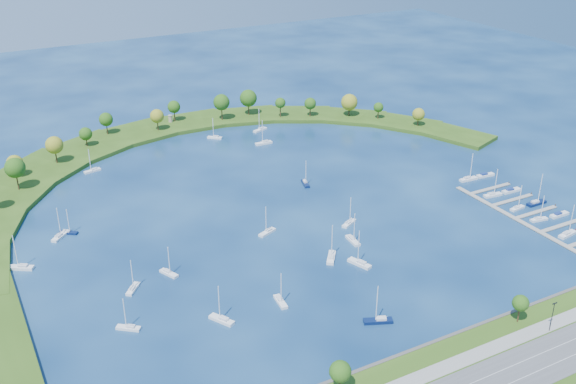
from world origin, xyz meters
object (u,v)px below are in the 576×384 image
moored_boat_17 (331,257)px  docked_boat_6 (517,207)px  harbor_tower (170,119)px  docked_boat_11 (485,175)px  moored_boat_1 (133,288)px  moored_boat_18 (353,240)px  moored_boat_16 (349,222)px  moored_boat_14 (21,267)px  moored_boat_8 (92,170)px  moored_boat_12 (267,231)px  docked_boat_2 (568,233)px  moored_boat_10 (378,320)px  moored_boat_15 (68,232)px  dock_system (541,221)px  moored_boat_2 (128,327)px  moored_boat_9 (215,137)px  moored_boat_0 (360,263)px  docked_boat_4 (539,219)px  moored_boat_11 (305,183)px  docked_boat_7 (536,202)px  moored_boat_5 (264,142)px  moored_boat_4 (280,301)px  moored_boat_13 (222,319)px  docked_boat_10 (468,178)px  moored_boat_6 (260,129)px  docked_boat_8 (493,194)px  moored_boat_3 (169,272)px  docked_boat_9 (511,190)px

moored_boat_17 → docked_boat_6: bearing=-54.1°
harbor_tower → docked_boat_11: bearing=-52.6°
moored_boat_1 → moored_boat_18: size_ratio=0.91×
moored_boat_16 → moored_boat_14: bearing=139.6°
moored_boat_8 → moored_boat_12: (45.38, -93.40, 0.01)m
docked_boat_2 → moored_boat_10: bearing=178.7°
moored_boat_15 → moored_boat_16: 110.45m
moored_boat_14 → moored_boat_15: size_ratio=1.27×
dock_system → moored_boat_16: moored_boat_16 is taller
moored_boat_17 → moored_boat_18: bearing=-25.6°
moored_boat_2 → moored_boat_15: 71.24m
moored_boat_9 → moored_boat_18: moored_boat_18 is taller
moored_boat_0 → moored_boat_16: (13.57, 27.78, -0.06)m
docked_boat_6 → dock_system: bearing=-97.7°
moored_boat_17 → docked_boat_6: 89.97m
moored_boat_16 → docked_boat_4: size_ratio=1.06×
moored_boat_0 → moored_boat_11: bearing=-33.0°
docked_boat_4 → docked_boat_7: docked_boat_7 is taller
moored_boat_1 → moored_boat_5: bearing=-5.5°
moored_boat_11 → docked_boat_11: (78.10, -32.01, -0.24)m
moored_boat_4 → moored_boat_13: size_ratio=0.92×
moored_boat_5 → moored_boat_14: (-130.90, -69.01, 0.00)m
moored_boat_13 → moored_boat_18: size_ratio=1.03×
moored_boat_10 → docked_boat_10: moored_boat_10 is taller
docked_boat_4 → docked_boat_6: size_ratio=1.01×
moored_boat_6 → docked_boat_8: bearing=93.4°
moored_boat_3 → moored_boat_6: bearing=117.6°
moored_boat_2 → moored_boat_16: 100.52m
harbor_tower → moored_boat_6: size_ratio=0.31×
docked_boat_8 → docked_boat_4: bearing=-84.3°
moored_boat_0 → docked_boat_7: (93.59, 5.08, 0.01)m
moored_boat_16 → moored_boat_8: bearing=99.4°
moored_boat_17 → docked_boat_10: 96.93m
harbor_tower → moored_boat_18: bearing=-84.1°
moored_boat_14 → moored_boat_16: size_ratio=1.15×
moored_boat_1 → moored_boat_12: 59.39m
moored_boat_10 → moored_boat_12: bearing=-62.7°
moored_boat_18 → docked_boat_10: bearing=111.4°
moored_boat_16 → docked_boat_11: 82.48m
moored_boat_8 → moored_boat_0: bearing=104.3°
moored_boat_16 → moored_boat_5: bearing=56.3°
moored_boat_13 → docked_boat_9: bearing=-108.6°
moored_boat_11 → moored_boat_14: bearing=-67.5°
moored_boat_0 → docked_boat_7: size_ratio=0.97×
moored_boat_4 → docked_boat_6: 119.87m
moored_boat_0 → moored_boat_15: moored_boat_0 is taller
moored_boat_0 → docked_boat_4: (83.13, -6.01, -0.08)m
moored_boat_10 → moored_boat_5: bearing=-80.1°
moored_boat_0 → moored_boat_18: bearing=-44.0°
docked_boat_7 → docked_boat_8: docked_boat_7 is taller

